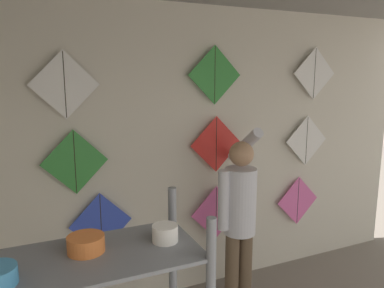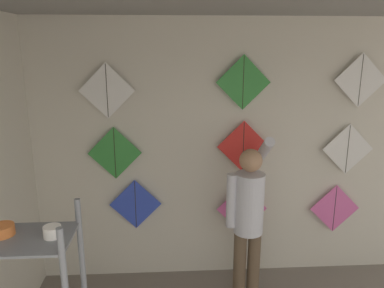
% 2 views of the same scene
% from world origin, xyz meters
% --- Properties ---
extents(back_panel, '(5.00, 0.06, 2.80)m').
position_xyz_m(back_panel, '(0.00, 3.93, 1.40)').
color(back_panel, beige).
rests_on(back_panel, ground).
extents(shopkeeper, '(0.43, 0.60, 1.71)m').
position_xyz_m(shopkeeper, '(0.05, 3.33, 0.96)').
color(shopkeeper, brown).
rests_on(shopkeeper, ground).
extents(kite_0, '(0.55, 0.01, 0.55)m').
position_xyz_m(kite_0, '(-1.06, 3.84, 0.87)').
color(kite_0, blue).
extents(kite_1, '(0.55, 0.01, 0.55)m').
position_xyz_m(kite_1, '(0.09, 3.84, 0.79)').
color(kite_1, pink).
extents(kite_2, '(0.55, 0.01, 0.55)m').
position_xyz_m(kite_2, '(1.14, 3.84, 0.76)').
color(kite_2, pink).
extents(kite_3, '(0.55, 0.01, 0.55)m').
position_xyz_m(kite_3, '(-1.25, 3.84, 1.44)').
color(kite_3, '#338C38').
extents(kite_4, '(0.55, 0.01, 0.55)m').
position_xyz_m(kite_4, '(0.09, 3.84, 1.49)').
color(kite_4, red).
extents(kite_5, '(0.55, 0.01, 0.55)m').
position_xyz_m(kite_5, '(1.21, 3.84, 1.45)').
color(kite_5, white).
extents(kite_6, '(0.55, 0.01, 0.55)m').
position_xyz_m(kite_6, '(-1.29, 3.84, 2.08)').
color(kite_6, white).
extents(kite_7, '(0.55, 0.01, 0.55)m').
position_xyz_m(kite_7, '(0.06, 3.84, 2.16)').
color(kite_7, '#338C38').
extents(kite_8, '(0.55, 0.01, 0.55)m').
position_xyz_m(kite_8, '(1.27, 3.84, 2.17)').
color(kite_8, white).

